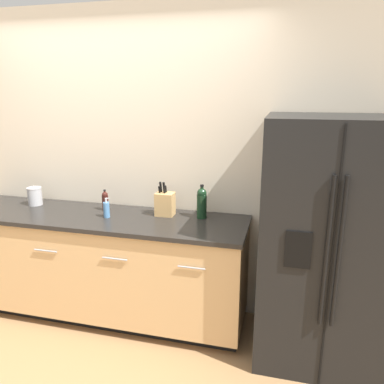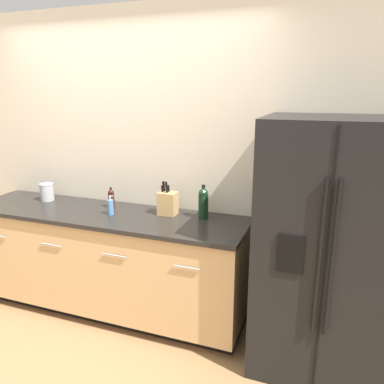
{
  "view_description": "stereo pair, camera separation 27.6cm",
  "coord_description": "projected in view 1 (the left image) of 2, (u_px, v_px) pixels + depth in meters",
  "views": [
    {
      "loc": [
        1.39,
        -1.64,
        1.91
      ],
      "look_at": [
        0.71,
        1.01,
        1.17
      ],
      "focal_mm": 35.0,
      "sensor_mm": 36.0,
      "label": 1
    },
    {
      "loc": [
        1.65,
        -1.56,
        1.91
      ],
      "look_at": [
        0.71,
        1.01,
        1.17
      ],
      "focal_mm": 35.0,
      "sensor_mm": 36.0,
      "label": 2
    }
  ],
  "objects": [
    {
      "name": "wine_bottle",
      "position": [
        202.0,
        202.0,
        2.99
      ],
      "size": [
        0.08,
        0.08,
        0.28
      ],
      "color": "black",
      "rests_on": "counter_unit"
    },
    {
      "name": "counter_unit",
      "position": [
        101.0,
        265.0,
        3.21
      ],
      "size": [
        2.48,
        0.64,
        0.92
      ],
      "color": "black",
      "rests_on": "ground_plane"
    },
    {
      "name": "soap_dispenser",
      "position": [
        107.0,
        209.0,
        3.02
      ],
      "size": [
        0.05,
        0.05,
        0.16
      ],
      "color": "#4C7FB2",
      "rests_on": "counter_unit"
    },
    {
      "name": "refrigerator",
      "position": [
        326.0,
        243.0,
        2.62
      ],
      "size": [
        0.89,
        0.76,
        1.76
      ],
      "color": "black",
      "rests_on": "ground_plane"
    },
    {
      "name": "steel_canister",
      "position": [
        35.0,
        196.0,
        3.35
      ],
      "size": [
        0.13,
        0.13,
        0.18
      ],
      "color": "#A3A3A5",
      "rests_on": "counter_unit"
    },
    {
      "name": "knife_block",
      "position": [
        165.0,
        204.0,
        3.06
      ],
      "size": [
        0.15,
        0.12,
        0.29
      ],
      "color": "tan",
      "rests_on": "counter_unit"
    },
    {
      "name": "wall_back",
      "position": [
        123.0,
        163.0,
        3.29
      ],
      "size": [
        10.0,
        0.05,
        2.6
      ],
      "color": "beige",
      "rests_on": "ground_plane"
    },
    {
      "name": "oil_bottle",
      "position": [
        105.0,
        201.0,
        3.19
      ],
      "size": [
        0.05,
        0.05,
        0.18
      ],
      "color": "#3D1914",
      "rests_on": "counter_unit"
    }
  ]
}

